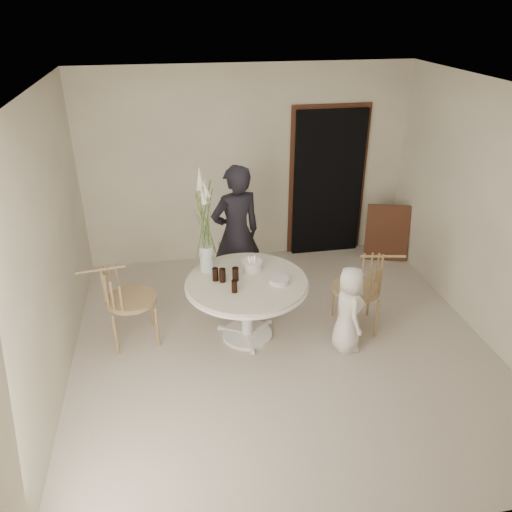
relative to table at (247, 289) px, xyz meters
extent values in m
plane|color=beige|center=(0.35, -0.25, -0.62)|extent=(4.50, 4.50, 0.00)
plane|color=silver|center=(0.35, -0.25, 2.08)|extent=(4.50, 4.50, 0.00)
plane|color=#EAE4C4|center=(0.35, 2.00, 0.73)|extent=(4.50, 0.00, 4.50)
plane|color=#EAE4C4|center=(0.35, -2.50, 0.73)|extent=(4.50, 0.00, 4.50)
plane|color=#EAE4C4|center=(-1.90, -0.25, 0.73)|extent=(0.00, 4.50, 4.50)
plane|color=#EAE4C4|center=(2.60, -0.25, 0.73)|extent=(0.00, 4.50, 4.50)
cube|color=black|center=(1.50, 1.94, 0.43)|extent=(1.00, 0.10, 2.10)
cube|color=#54301D|center=(1.50, 1.98, 0.49)|extent=(1.12, 0.03, 2.22)
cylinder|color=white|center=(0.00, 0.00, -0.60)|extent=(0.56, 0.56, 0.04)
cylinder|color=white|center=(0.00, 0.00, -0.27)|extent=(0.12, 0.12, 0.65)
cylinder|color=white|center=(0.00, 0.00, 0.07)|extent=(1.33, 1.33, 0.03)
cylinder|color=beige|center=(0.00, 0.00, 0.09)|extent=(1.30, 1.30, 0.04)
cube|color=#54301D|center=(2.30, 1.52, -0.21)|extent=(0.64, 0.36, 0.81)
cylinder|color=#A77C5A|center=(-0.25, 0.76, -0.41)|extent=(0.03, 0.03, 0.41)
cylinder|color=#A77C5A|center=(0.09, 0.64, -0.41)|extent=(0.03, 0.03, 0.41)
cylinder|color=#A77C5A|center=(-0.13, 1.11, -0.41)|extent=(0.03, 0.03, 0.41)
cylinder|color=#A77C5A|center=(0.21, 0.99, -0.41)|extent=(0.03, 0.03, 0.41)
cylinder|color=#A77C5A|center=(-0.02, 0.87, -0.18)|extent=(0.46, 0.46, 0.05)
cylinder|color=#A77C5A|center=(1.07, 0.23, -0.37)|extent=(0.03, 0.03, 0.48)
cylinder|color=#A77C5A|center=(0.99, -0.20, -0.37)|extent=(0.03, 0.03, 0.48)
cylinder|color=#A77C5A|center=(1.49, 0.15, -0.37)|extent=(0.03, 0.03, 0.48)
cylinder|color=#A77C5A|center=(1.41, -0.28, -0.37)|extent=(0.03, 0.03, 0.48)
cylinder|color=#A77C5A|center=(1.24, -0.03, -0.11)|extent=(0.54, 0.54, 0.05)
cylinder|color=#A77C5A|center=(-0.99, 0.00, -0.37)|extent=(0.03, 0.03, 0.49)
cylinder|color=#A77C5A|center=(-1.05, 0.43, -0.37)|extent=(0.03, 0.03, 0.49)
cylinder|color=#A77C5A|center=(-1.42, -0.06, -0.37)|extent=(0.03, 0.03, 0.49)
cylinder|color=#A77C5A|center=(-1.49, 0.37, -0.37)|extent=(0.03, 0.03, 0.49)
cylinder|color=#A77C5A|center=(-1.24, 0.18, -0.10)|extent=(0.55, 0.55, 0.05)
imported|color=black|center=(0.02, 0.88, 0.25)|extent=(0.73, 0.58, 1.74)
imported|color=white|center=(1.02, -0.39, -0.12)|extent=(0.32, 0.49, 0.98)
cylinder|color=silver|center=(0.09, 0.22, 0.17)|extent=(0.23, 0.23, 0.11)
cylinder|color=beige|center=(0.09, 0.22, 0.25)|extent=(0.01, 0.01, 0.05)
cylinder|color=beige|center=(0.13, 0.25, 0.25)|extent=(0.01, 0.01, 0.05)
cylinder|color=beige|center=(0.06, 0.24, 0.25)|extent=(0.01, 0.01, 0.05)
cylinder|color=beige|center=(0.11, 0.19, 0.25)|extent=(0.01, 0.01, 0.05)
cylinder|color=beige|center=(0.07, 0.20, 0.25)|extent=(0.01, 0.01, 0.05)
cylinder|color=black|center=(-0.26, 0.02, 0.19)|extent=(0.09, 0.09, 0.15)
cylinder|color=black|center=(-0.16, -0.21, 0.18)|extent=(0.08, 0.08, 0.13)
cylinder|color=black|center=(-0.33, 0.06, 0.19)|extent=(0.09, 0.09, 0.14)
cylinder|color=black|center=(-0.12, 0.02, 0.19)|extent=(0.08, 0.08, 0.15)
cylinder|color=silver|center=(0.33, -0.11, 0.14)|extent=(0.25, 0.25, 0.05)
cylinder|color=silver|center=(-0.39, 0.30, 0.26)|extent=(0.16, 0.16, 0.30)
cylinder|color=#4B6A2D|center=(-0.36, 0.30, 0.64)|extent=(0.01, 0.01, 0.75)
cone|color=silver|center=(-0.36, 0.30, 1.01)|extent=(0.07, 0.07, 0.19)
cylinder|color=#4B6A2D|center=(-0.38, 0.33, 0.67)|extent=(0.01, 0.01, 0.81)
cone|color=silver|center=(-0.38, 0.33, 1.08)|extent=(0.07, 0.07, 0.19)
cylinder|color=#4B6A2D|center=(-0.41, 0.33, 0.70)|extent=(0.01, 0.01, 0.88)
cone|color=silver|center=(-0.41, 0.33, 1.14)|extent=(0.07, 0.07, 0.19)
cylinder|color=#4B6A2D|center=(-0.42, 0.30, 0.73)|extent=(0.01, 0.01, 0.94)
cone|color=silver|center=(-0.42, 0.30, 1.21)|extent=(0.07, 0.07, 0.19)
cylinder|color=#4B6A2D|center=(-0.41, 0.27, 0.64)|extent=(0.01, 0.01, 0.75)
cone|color=silver|center=(-0.41, 0.27, 1.01)|extent=(0.07, 0.07, 0.19)
cylinder|color=#4B6A2D|center=(-0.37, 0.27, 0.67)|extent=(0.01, 0.01, 0.81)
cone|color=silver|center=(-0.37, 0.27, 1.08)|extent=(0.07, 0.07, 0.19)
camera|label=1|loc=(-0.73, -4.56, 2.81)|focal=35.00mm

